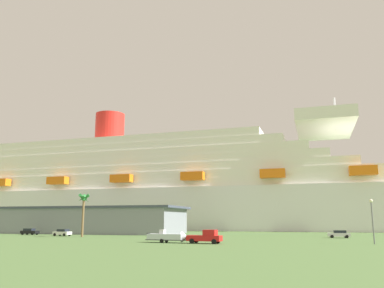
{
  "coord_description": "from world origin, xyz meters",
  "views": [
    {
      "loc": [
        26.15,
        -76.12,
        3.86
      ],
      "look_at": [
        -6.46,
        25.8,
        24.29
      ],
      "focal_mm": 36.98,
      "sensor_mm": 36.0,
      "label": 1
    }
  ],
  "objects_px": {
    "cruise_ship": "(175,192)",
    "palm_tree": "(84,202)",
    "small_boat_on_trailer": "(170,237)",
    "parked_car_white_van": "(62,232)",
    "pickup_truck": "(206,237)",
    "parked_car_black_coupe": "(30,231)",
    "parked_car_silver_sedan": "(339,234)",
    "street_lamp": "(372,214)"
  },
  "relations": [
    {
      "from": "street_lamp",
      "to": "parked_car_white_van",
      "type": "distance_m",
      "value": 67.11
    },
    {
      "from": "small_boat_on_trailer",
      "to": "parked_car_black_coupe",
      "type": "bearing_deg",
      "value": 155.05
    },
    {
      "from": "pickup_truck",
      "to": "parked_car_black_coupe",
      "type": "distance_m",
      "value": 56.94
    },
    {
      "from": "pickup_truck",
      "to": "small_boat_on_trailer",
      "type": "distance_m",
      "value": 6.44
    },
    {
      "from": "cruise_ship",
      "to": "small_boat_on_trailer",
      "type": "height_order",
      "value": "cruise_ship"
    },
    {
      "from": "parked_car_black_coupe",
      "to": "street_lamp",
      "type": "bearing_deg",
      "value": -11.12
    },
    {
      "from": "palm_tree",
      "to": "parked_car_black_coupe",
      "type": "distance_m",
      "value": 21.85
    },
    {
      "from": "street_lamp",
      "to": "parked_car_white_van",
      "type": "relative_size",
      "value": 1.57
    },
    {
      "from": "parked_car_white_van",
      "to": "small_boat_on_trailer",
      "type": "bearing_deg",
      "value": -27.76
    },
    {
      "from": "pickup_truck",
      "to": "parked_car_white_van",
      "type": "height_order",
      "value": "pickup_truck"
    },
    {
      "from": "cruise_ship",
      "to": "pickup_truck",
      "type": "xyz_separation_m",
      "value": [
        36.29,
        -83.84,
        -13.49
      ]
    },
    {
      "from": "palm_tree",
      "to": "parked_car_black_coupe",
      "type": "height_order",
      "value": "palm_tree"
    },
    {
      "from": "small_boat_on_trailer",
      "to": "parked_car_white_van",
      "type": "distance_m",
      "value": 38.19
    },
    {
      "from": "street_lamp",
      "to": "parked_car_black_coupe",
      "type": "bearing_deg",
      "value": 168.88
    },
    {
      "from": "palm_tree",
      "to": "parked_car_silver_sedan",
      "type": "bearing_deg",
      "value": 12.74
    },
    {
      "from": "cruise_ship",
      "to": "street_lamp",
      "type": "bearing_deg",
      "value": -51.28
    },
    {
      "from": "pickup_truck",
      "to": "parked_car_silver_sedan",
      "type": "bearing_deg",
      "value": 52.08
    },
    {
      "from": "small_boat_on_trailer",
      "to": "street_lamp",
      "type": "bearing_deg",
      "value": 10.68
    },
    {
      "from": "parked_car_white_van",
      "to": "cruise_ship",
      "type": "bearing_deg",
      "value": 86.58
    },
    {
      "from": "palm_tree",
      "to": "parked_car_silver_sedan",
      "type": "distance_m",
      "value": 56.18
    },
    {
      "from": "cruise_ship",
      "to": "pickup_truck",
      "type": "distance_m",
      "value": 92.35
    },
    {
      "from": "street_lamp",
      "to": "parked_car_silver_sedan",
      "type": "relative_size",
      "value": 1.56
    },
    {
      "from": "pickup_truck",
      "to": "palm_tree",
      "type": "height_order",
      "value": "palm_tree"
    },
    {
      "from": "cruise_ship",
      "to": "parked_car_white_van",
      "type": "height_order",
      "value": "cruise_ship"
    },
    {
      "from": "cruise_ship",
      "to": "parked_car_black_coupe",
      "type": "xyz_separation_m",
      "value": [
        -16.29,
        -61.99,
        -13.7
      ]
    },
    {
      "from": "cruise_ship",
      "to": "parked_car_silver_sedan",
      "type": "height_order",
      "value": "cruise_ship"
    },
    {
      "from": "cruise_ship",
      "to": "parked_car_silver_sedan",
      "type": "xyz_separation_m",
      "value": [
        57.72,
        -56.34,
        -13.7
      ]
    },
    {
      "from": "parked_car_black_coupe",
      "to": "pickup_truck",
      "type": "bearing_deg",
      "value": -22.56
    },
    {
      "from": "pickup_truck",
      "to": "parked_car_black_coupe",
      "type": "bearing_deg",
      "value": 157.44
    },
    {
      "from": "parked_car_white_van",
      "to": "parked_car_silver_sedan",
      "type": "bearing_deg",
      "value": 8.61
    },
    {
      "from": "cruise_ship",
      "to": "small_boat_on_trailer",
      "type": "distance_m",
      "value": 89.68
    },
    {
      "from": "parked_car_silver_sedan",
      "to": "street_lamp",
      "type": "bearing_deg",
      "value": -78.39
    },
    {
      "from": "cruise_ship",
      "to": "street_lamp",
      "type": "height_order",
      "value": "cruise_ship"
    },
    {
      "from": "street_lamp",
      "to": "parked_car_white_van",
      "type": "bearing_deg",
      "value": 169.93
    },
    {
      "from": "small_boat_on_trailer",
      "to": "parked_car_white_van",
      "type": "bearing_deg",
      "value": 152.24
    },
    {
      "from": "cruise_ship",
      "to": "palm_tree",
      "type": "relative_size",
      "value": 23.99
    },
    {
      "from": "cruise_ship",
      "to": "parked_car_black_coupe",
      "type": "height_order",
      "value": "cruise_ship"
    },
    {
      "from": "parked_car_white_van",
      "to": "parked_car_black_coupe",
      "type": "distance_m",
      "value": 12.9
    },
    {
      "from": "small_boat_on_trailer",
      "to": "palm_tree",
      "type": "xyz_separation_m",
      "value": [
        -26.53,
        14.83,
        6.79
      ]
    },
    {
      "from": "pickup_truck",
      "to": "cruise_ship",
      "type": "bearing_deg",
      "value": 113.41
    },
    {
      "from": "cruise_ship",
      "to": "parked_car_white_van",
      "type": "relative_size",
      "value": 51.88
    },
    {
      "from": "street_lamp",
      "to": "parked_car_white_van",
      "type": "xyz_separation_m",
      "value": [
        -65.97,
        11.71,
        -3.84
      ]
    }
  ]
}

